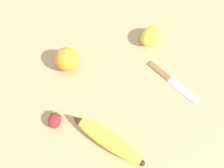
# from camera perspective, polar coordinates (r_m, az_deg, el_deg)

# --- Properties ---
(ground_plane) EXTENTS (3.00, 3.00, 0.00)m
(ground_plane) POSITION_cam_1_polar(r_m,az_deg,el_deg) (0.62, 3.19, -4.15)
(ground_plane) COLOR tan
(banana) EXTENTS (0.15, 0.19, 0.04)m
(banana) POSITION_cam_1_polar(r_m,az_deg,el_deg) (0.57, -1.30, -14.38)
(banana) COLOR yellow
(banana) RESTS_ON ground_plane
(orange) EXTENTS (0.07, 0.07, 0.07)m
(orange) POSITION_cam_1_polar(r_m,az_deg,el_deg) (0.65, -11.80, 6.33)
(orange) COLOR orange
(orange) RESTS_ON ground_plane
(strawberry) EXTENTS (0.05, 0.04, 0.03)m
(strawberry) POSITION_cam_1_polar(r_m,az_deg,el_deg) (0.61, -14.73, -8.93)
(strawberry) COLOR red
(strawberry) RESTS_ON ground_plane
(lemon) EXTENTS (0.09, 0.09, 0.05)m
(lemon) POSITION_cam_1_polar(r_m,az_deg,el_deg) (0.71, 9.99, 12.34)
(lemon) COLOR yellow
(lemon) RESTS_ON ground_plane
(paring_knife) EXTENTS (0.15, 0.13, 0.01)m
(paring_knife) POSITION_cam_1_polar(r_m,az_deg,el_deg) (0.67, 15.04, 1.08)
(paring_knife) COLOR silver
(paring_knife) RESTS_ON ground_plane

